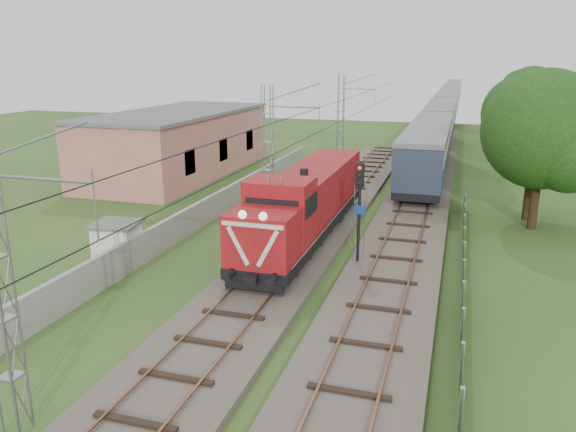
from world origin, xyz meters
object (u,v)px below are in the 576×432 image
(signal_post, at_px, (359,196))
(locomotive, at_px, (306,202))
(relay_hut, at_px, (118,244))
(coach_rake, at_px, (447,103))

(signal_post, bearing_deg, locomotive, 136.99)
(locomotive, bearing_deg, signal_post, -43.01)
(signal_post, height_order, relay_hut, signal_post)
(coach_rake, distance_m, signal_post, 69.83)
(locomotive, bearing_deg, relay_hut, -140.45)
(locomotive, distance_m, relay_hut, 9.66)
(relay_hut, bearing_deg, signal_post, 15.78)
(coach_rake, xyz_separation_m, signal_post, (-1.69, -69.81, 0.81))
(locomotive, bearing_deg, coach_rake, 85.71)
(relay_hut, bearing_deg, coach_rake, 80.34)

